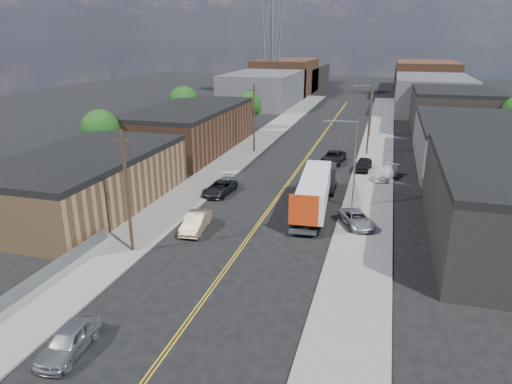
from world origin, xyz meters
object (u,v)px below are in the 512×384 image
Objects in this scene: car_right_lot_c at (363,164)px; car_left_a at (69,341)px; car_left_c at (220,188)px; car_right_lot_a at (357,219)px; car_ahead_truck at (333,157)px; car_left_d at (224,185)px; semi_truck at (317,188)px; car_left_b at (196,222)px; car_right_lot_b at (385,173)px.

car_left_a is at bearing -101.69° from car_right_lot_c.
car_right_lot_a is at bearing -13.76° from car_left_c.
car_right_lot_c is 5.17m from car_ahead_truck.
car_right_lot_a is (15.18, -5.17, 0.08)m from car_left_c.
car_left_d is (-1.40, 28.76, -0.12)m from car_left_a.
car_left_a is at bearing -147.64° from car_right_lot_a.
car_right_lot_a is at bearing 54.17° from car_left_a.
semi_truck reaches higher than car_left_b.
car_left_d is 0.90× the size of car_right_lot_b.
car_right_lot_b is 0.86× the size of car_ahead_truck.
car_left_b is 1.04× the size of car_right_lot_a.
car_ahead_truck is (10.42, 15.24, 0.15)m from car_left_d.
car_right_lot_c is (-2.80, 2.97, 0.05)m from car_right_lot_b.
car_right_lot_b reaches higher than car_left_c.
car_left_b is 14.56m from car_right_lot_a.
car_left_a is 1.01× the size of car_left_d.
car_left_c is 1.14× the size of car_right_lot_c.
car_left_b is 0.94× the size of car_left_c.
car_left_a is at bearing -114.67° from semi_truck.
car_right_lot_c is at bearing 152.71° from car_right_lot_b.
car_right_lot_b is at bearing 63.24° from car_left_a.
car_ahead_truck is (-0.48, 18.16, -1.41)m from semi_truck.
car_right_lot_c reaches higher than car_left_b.
semi_truck is 11.39m from car_left_d.
semi_truck is 5.83m from car_right_lot_a.
car_left_a is 44.91m from car_ahead_truck.
car_left_c is 1.04× the size of car_right_lot_b.
car_left_d is 0.96× the size of car_right_lot_a.
car_left_d is 18.46m from car_ahead_truck.
car_left_a is 0.91× the size of car_right_lot_b.
car_left_a is at bearing -89.18° from car_left_d.
car_left_b reaches higher than car_right_lot_a.
car_left_c is 1.45m from car_left_d.
car_right_lot_b is 9.21m from car_ahead_truck.
car_right_lot_a is at bearing -82.06° from car_right_lot_c.
car_right_lot_b is at bearing 57.39° from semi_truck.
car_left_b is 0.85× the size of car_ahead_truck.
car_left_a is 17.42m from car_left_b.
car_ahead_truck is at bearing 76.55° from car_right_lot_a.
semi_truck is 11.10m from car_left_c.
car_left_a is 0.96× the size of car_right_lot_a.
car_right_lot_a is (4.28, -3.70, -1.41)m from semi_truck.
car_left_b is at bearing -84.92° from car_left_d.
car_right_lot_a is 0.81× the size of car_ahead_truck.
semi_truck is 3.31× the size of car_left_a.
car_right_lot_a is 18.84m from car_right_lot_c.
car_right_lot_c reaches higher than car_left_d.
semi_truck reaches higher than car_left_d.
car_ahead_truck reaches higher than car_left_a.
car_left_b reaches higher than car_ahead_truck.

